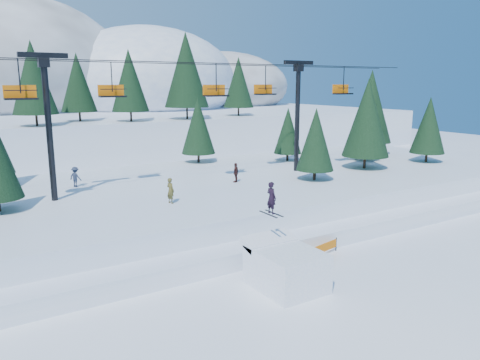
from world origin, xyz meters
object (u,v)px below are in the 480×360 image
chairlift (184,101)px  banner_far (360,227)px  banner_near (323,248)px  jump_kicker (285,266)px

chairlift → banner_far: bearing=-55.2°
banner_near → banner_far: (5.19, 1.94, 0.00)m
banner_near → jump_kicker: bearing=-154.1°
jump_kicker → chairlift: size_ratio=0.12×
chairlift → banner_far: size_ratio=16.57×
jump_kicker → banner_near: jump_kicker is taller
jump_kicker → banner_near: bearing=25.9°
banner_near → banner_far: bearing=20.5°
jump_kicker → banner_near: 5.39m
banner_far → jump_kicker: bearing=-156.9°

